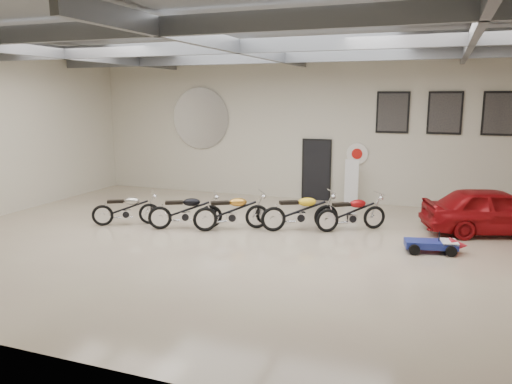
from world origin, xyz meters
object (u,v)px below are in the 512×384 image
at_px(motorcycle_yellow, 300,211).
at_px(motorcycle_red, 351,212).
at_px(vintage_car, 494,211).
at_px(go_kart, 436,242).
at_px(banner_stand, 351,181).
at_px(motorcycle_black, 185,210).
at_px(motorcycle_silver, 126,208).
at_px(motorcycle_gold, 231,211).

distance_m(motorcycle_yellow, motorcycle_red, 1.40).
bearing_deg(vintage_car, go_kart, 130.27).
height_order(banner_stand, motorcycle_black, banner_stand).
bearing_deg(vintage_car, banner_stand, 43.36).
relative_size(banner_stand, motorcycle_yellow, 0.78).
bearing_deg(motorcycle_black, go_kart, -26.24).
xyz_separation_m(motorcycle_black, motorcycle_red, (4.34, 1.41, -0.00)).
distance_m(motorcycle_black, vintage_car, 8.31).
distance_m(banner_stand, go_kart, 5.36).
xyz_separation_m(motorcycle_black, motorcycle_yellow, (3.03, 0.93, 0.03)).
xyz_separation_m(motorcycle_silver, go_kart, (8.34, 0.36, -0.22)).
height_order(motorcycle_yellow, go_kart, motorcycle_yellow).
distance_m(motorcycle_red, vintage_car, 3.75).
relative_size(banner_stand, motorcycle_silver, 0.89).
bearing_deg(go_kart, motorcycle_red, 138.32).
relative_size(banner_stand, vintage_car, 0.45).
xyz_separation_m(motorcycle_silver, vintage_car, (9.73, 2.63, 0.15)).
distance_m(motorcycle_silver, motorcycle_gold, 3.08).
distance_m(motorcycle_red, go_kart, 2.58).
distance_m(banner_stand, motorcycle_yellow, 3.81).
relative_size(banner_stand, motorcycle_gold, 0.80).
xyz_separation_m(motorcycle_gold, motorcycle_red, (3.09, 1.09, -0.02)).
distance_m(motorcycle_silver, motorcycle_red, 6.33).
height_order(motorcycle_yellow, motorcycle_red, motorcycle_yellow).
distance_m(motorcycle_silver, vintage_car, 10.08).
distance_m(banner_stand, motorcycle_gold, 5.03).
relative_size(motorcycle_silver, go_kart, 1.28).
height_order(motorcycle_silver, go_kart, motorcycle_silver).
xyz_separation_m(motorcycle_gold, motorcycle_yellow, (1.78, 0.61, 0.01)).
relative_size(motorcycle_black, vintage_car, 0.54).
bearing_deg(banner_stand, motorcycle_red, -82.87).
relative_size(motorcycle_black, motorcycle_yellow, 0.94).
bearing_deg(motorcycle_silver, vintage_car, -14.64).
xyz_separation_m(motorcycle_yellow, go_kart, (3.53, -0.81, -0.29)).
height_order(motorcycle_silver, vintage_car, vintage_car).
height_order(motorcycle_gold, go_kart, motorcycle_gold).
height_order(motorcycle_silver, motorcycle_red, motorcycle_red).
relative_size(motorcycle_silver, motorcycle_red, 0.93).
height_order(banner_stand, motorcycle_gold, banner_stand).
height_order(banner_stand, motorcycle_yellow, banner_stand).
distance_m(banner_stand, motorcycle_black, 6.00).
bearing_deg(motorcycle_gold, banner_stand, 26.91).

